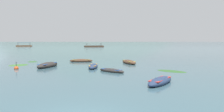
{
  "coord_description": "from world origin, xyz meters",
  "views": [
    {
      "loc": [
        1.01,
        -8.15,
        3.28
      ],
      "look_at": [
        2.62,
        25.54,
        0.8
      ],
      "focal_mm": 32.4,
      "sensor_mm": 36.0,
      "label": 1
    }
  ],
  "objects_px": {
    "rowboat_5": "(48,65)",
    "rowboat_6": "(129,62)",
    "rowboat_4": "(160,81)",
    "ferry_1": "(24,46)",
    "rowboat_0": "(81,61)",
    "mooring_buoy": "(16,68)",
    "rowboat_3": "(111,71)",
    "rowboat_1": "(93,66)",
    "ferry_0": "(94,46)"
  },
  "relations": [
    {
      "from": "rowboat_3",
      "to": "rowboat_6",
      "type": "height_order",
      "value": "rowboat_6"
    },
    {
      "from": "ferry_0",
      "to": "rowboat_6",
      "type": "bearing_deg",
      "value": -84.24
    },
    {
      "from": "rowboat_5",
      "to": "ferry_0",
      "type": "distance_m",
      "value": 91.2
    },
    {
      "from": "rowboat_0",
      "to": "rowboat_3",
      "type": "xyz_separation_m",
      "value": [
        4.37,
        -10.89,
        -0.03
      ]
    },
    {
      "from": "rowboat_0",
      "to": "rowboat_6",
      "type": "xyz_separation_m",
      "value": [
        7.33,
        -2.68,
        0.02
      ]
    },
    {
      "from": "rowboat_4",
      "to": "mooring_buoy",
      "type": "xyz_separation_m",
      "value": [
        -14.55,
        8.83,
        -0.09
      ]
    },
    {
      "from": "rowboat_6",
      "to": "ferry_1",
      "type": "xyz_separation_m",
      "value": [
        -52.43,
        98.04,
        0.25
      ]
    },
    {
      "from": "rowboat_0",
      "to": "rowboat_4",
      "type": "distance_m",
      "value": 18.81
    },
    {
      "from": "rowboat_5",
      "to": "rowboat_6",
      "type": "distance_m",
      "value": 11.51
    },
    {
      "from": "rowboat_3",
      "to": "rowboat_4",
      "type": "height_order",
      "value": "rowboat_4"
    },
    {
      "from": "rowboat_4",
      "to": "ferry_1",
      "type": "height_order",
      "value": "ferry_1"
    },
    {
      "from": "ferry_0",
      "to": "mooring_buoy",
      "type": "distance_m",
      "value": 93.22
    },
    {
      "from": "rowboat_0",
      "to": "rowboat_5",
      "type": "xyz_separation_m",
      "value": [
        -3.57,
        -6.37,
        0.06
      ]
    },
    {
      "from": "rowboat_0",
      "to": "mooring_buoy",
      "type": "distance_m",
      "value": 10.63
    },
    {
      "from": "rowboat_1",
      "to": "rowboat_5",
      "type": "bearing_deg",
      "value": 169.47
    },
    {
      "from": "rowboat_0",
      "to": "rowboat_5",
      "type": "bearing_deg",
      "value": -119.28
    },
    {
      "from": "ferry_0",
      "to": "ferry_1",
      "type": "bearing_deg",
      "value": 166.4
    },
    {
      "from": "rowboat_3",
      "to": "mooring_buoy",
      "type": "relative_size",
      "value": 2.97
    },
    {
      "from": "rowboat_5",
      "to": "ferry_0",
      "type": "height_order",
      "value": "ferry_0"
    },
    {
      "from": "ferry_1",
      "to": "rowboat_0",
      "type": "bearing_deg",
      "value": -64.69
    },
    {
      "from": "rowboat_5",
      "to": "mooring_buoy",
      "type": "height_order",
      "value": "mooring_buoy"
    },
    {
      "from": "rowboat_1",
      "to": "mooring_buoy",
      "type": "bearing_deg",
      "value": -174.85
    },
    {
      "from": "rowboat_5",
      "to": "rowboat_3",
      "type": "bearing_deg",
      "value": -29.66
    },
    {
      "from": "rowboat_6",
      "to": "ferry_1",
      "type": "height_order",
      "value": "ferry_1"
    },
    {
      "from": "mooring_buoy",
      "to": "rowboat_3",
      "type": "bearing_deg",
      "value": -13.36
    },
    {
      "from": "ferry_0",
      "to": "mooring_buoy",
      "type": "bearing_deg",
      "value": -93.2
    },
    {
      "from": "ferry_0",
      "to": "rowboat_1",
      "type": "bearing_deg",
      "value": -87.66
    },
    {
      "from": "rowboat_6",
      "to": "ferry_0",
      "type": "xyz_separation_m",
      "value": [
        -8.83,
        87.5,
        0.25
      ]
    },
    {
      "from": "rowboat_5",
      "to": "mooring_buoy",
      "type": "xyz_separation_m",
      "value": [
        -3.13,
        -1.89,
        -0.13
      ]
    },
    {
      "from": "rowboat_3",
      "to": "ferry_0",
      "type": "distance_m",
      "value": 95.88
    },
    {
      "from": "ferry_1",
      "to": "ferry_0",
      "type": "bearing_deg",
      "value": -13.6
    },
    {
      "from": "rowboat_4",
      "to": "ferry_0",
      "type": "relative_size",
      "value": 0.32
    },
    {
      "from": "rowboat_5",
      "to": "ferry_0",
      "type": "bearing_deg",
      "value": 88.7
    },
    {
      "from": "rowboat_0",
      "to": "ferry_1",
      "type": "bearing_deg",
      "value": 115.31
    },
    {
      "from": "rowboat_6",
      "to": "ferry_0",
      "type": "distance_m",
      "value": 87.94
    },
    {
      "from": "rowboat_4",
      "to": "mooring_buoy",
      "type": "bearing_deg",
      "value": 148.76
    },
    {
      "from": "rowboat_5",
      "to": "rowboat_6",
      "type": "relative_size",
      "value": 1.0
    },
    {
      "from": "rowboat_3",
      "to": "rowboat_4",
      "type": "xyz_separation_m",
      "value": [
        3.48,
        -6.2,
        0.05
      ]
    },
    {
      "from": "rowboat_0",
      "to": "ferry_1",
      "type": "xyz_separation_m",
      "value": [
        -45.1,
        95.36,
        0.27
      ]
    },
    {
      "from": "rowboat_6",
      "to": "ferry_0",
      "type": "bearing_deg",
      "value": 95.76
    },
    {
      "from": "rowboat_1",
      "to": "rowboat_4",
      "type": "xyz_separation_m",
      "value": [
        5.59,
        -9.64,
        0.01
      ]
    },
    {
      "from": "rowboat_6",
      "to": "mooring_buoy",
      "type": "bearing_deg",
      "value": -158.33
    },
    {
      "from": "rowboat_4",
      "to": "rowboat_5",
      "type": "height_order",
      "value": "rowboat_5"
    },
    {
      "from": "rowboat_0",
      "to": "rowboat_5",
      "type": "distance_m",
      "value": 7.3
    },
    {
      "from": "rowboat_0",
      "to": "rowboat_6",
      "type": "distance_m",
      "value": 7.81
    },
    {
      "from": "rowboat_0",
      "to": "rowboat_1",
      "type": "bearing_deg",
      "value": -73.07
    },
    {
      "from": "rowboat_1",
      "to": "rowboat_3",
      "type": "bearing_deg",
      "value": -58.51
    },
    {
      "from": "ferry_1",
      "to": "rowboat_3",
      "type": "bearing_deg",
      "value": -65.03
    },
    {
      "from": "ferry_1",
      "to": "mooring_buoy",
      "type": "height_order",
      "value": "ferry_1"
    },
    {
      "from": "rowboat_6",
      "to": "ferry_0",
      "type": "relative_size",
      "value": 0.39
    }
  ]
}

